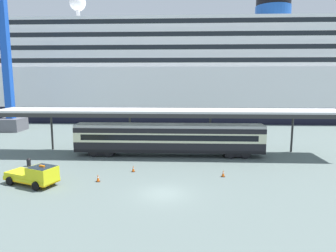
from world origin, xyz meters
TOP-DOWN VIEW (x-y plane):
  - ground_plane at (0.00, 0.00)m, footprint 400.00×400.00m
  - cruise_ship at (17.86, 54.53)m, footprint 153.05×26.57m
  - platform_canopy at (-0.10, 13.62)m, footprint 44.04×5.48m
  - train_carriage at (-0.10, 13.22)m, footprint 23.96×2.81m
  - service_truck at (-12.04, 1.64)m, footprint 5.58×3.81m
  - traffic_cone_near at (5.77, 4.93)m, footprint 0.36×0.36m
  - traffic_cone_mid at (-6.49, 2.86)m, footprint 0.36×0.36m
  - traffic_cone_far at (-3.61, 6.19)m, footprint 0.36×0.36m
  - dockside_crane at (-30.59, 31.16)m, footprint 11.40×4.40m
  - quay_bollard at (-15.77, 7.66)m, footprint 0.48×0.48m

SIDE VIEW (x-z plane):
  - ground_plane at x=0.00m, z-range 0.00..0.00m
  - traffic_cone_far at x=-3.61m, z-range -0.01..0.65m
  - traffic_cone_near at x=5.77m, z-range -0.01..0.70m
  - traffic_cone_mid at x=-6.49m, z-range -0.01..0.73m
  - quay_bollard at x=-15.77m, z-range 0.04..1.00m
  - service_truck at x=-12.04m, z-range -0.02..2.00m
  - train_carriage at x=-0.10m, z-range 0.26..4.37m
  - platform_canopy at x=-0.10m, z-range 2.74..8.68m
  - cruise_ship at x=17.86m, z-range -5.52..27.66m
  - dockside_crane at x=-30.59m, z-range -12.01..45.04m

